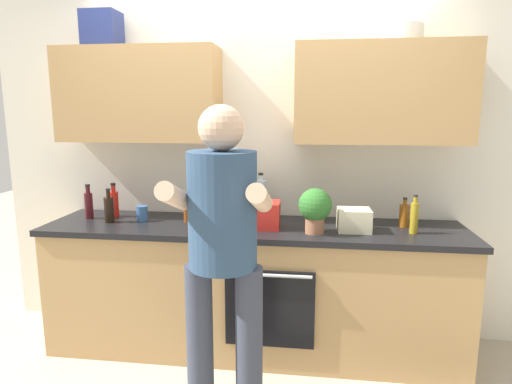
# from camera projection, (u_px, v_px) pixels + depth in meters

# --- Properties ---
(ground_plane) EXTENTS (12.00, 12.00, 0.00)m
(ground_plane) POSITION_uv_depth(u_px,v_px,m) (253.00, 347.00, 3.11)
(ground_plane) COLOR #B2A893
(back_wall_unit) EXTENTS (4.00, 0.38, 2.50)m
(back_wall_unit) POSITION_uv_depth(u_px,v_px,m) (257.00, 135.00, 3.10)
(back_wall_unit) COLOR silver
(back_wall_unit) RESTS_ON ground
(counter) EXTENTS (2.84, 0.67, 0.90)m
(counter) POSITION_uv_depth(u_px,v_px,m) (253.00, 288.00, 3.02)
(counter) COLOR tan
(counter) RESTS_ON ground
(person_standing) EXTENTS (0.49, 0.45, 1.69)m
(person_standing) POSITION_uv_depth(u_px,v_px,m) (223.00, 246.00, 2.15)
(person_standing) COLOR #383D4C
(person_standing) RESTS_ON ground
(bottle_water) EXTENTS (0.07, 0.07, 0.33)m
(bottle_water) POSITION_uv_depth(u_px,v_px,m) (261.00, 199.00, 3.12)
(bottle_water) COLOR silver
(bottle_water) RESTS_ON counter
(bottle_soda) EXTENTS (0.08, 0.08, 0.24)m
(bottle_soda) POSITION_uv_depth(u_px,v_px,m) (216.00, 206.00, 3.13)
(bottle_soda) COLOR #198C33
(bottle_soda) RESTS_ON counter
(bottle_wine) EXTENTS (0.06, 0.06, 0.25)m
(bottle_wine) POSITION_uv_depth(u_px,v_px,m) (89.00, 204.00, 3.12)
(bottle_wine) COLOR #471419
(bottle_wine) RESTS_ON counter
(bottle_hotsauce) EXTENTS (0.06, 0.06, 0.25)m
(bottle_hotsauce) POSITION_uv_depth(u_px,v_px,m) (114.00, 203.00, 3.18)
(bottle_hotsauce) COLOR red
(bottle_hotsauce) RESTS_ON counter
(bottle_syrup) EXTENTS (0.07, 0.07, 0.20)m
(bottle_syrup) POSITION_uv_depth(u_px,v_px,m) (404.00, 215.00, 2.90)
(bottle_syrup) COLOR #8C4C14
(bottle_syrup) RESTS_ON counter
(bottle_oil) EXTENTS (0.05, 0.05, 0.25)m
(bottle_oil) POSITION_uv_depth(u_px,v_px,m) (414.00, 217.00, 2.73)
(bottle_oil) COLOR olive
(bottle_oil) RESTS_ON counter
(bottle_soy) EXTENTS (0.07, 0.07, 0.24)m
(bottle_soy) POSITION_uv_depth(u_px,v_px,m) (109.00, 209.00, 3.01)
(bottle_soy) COLOR black
(bottle_soy) RESTS_ON counter
(bottle_vinegar) EXTENTS (0.06, 0.06, 0.21)m
(bottle_vinegar) POSITION_uv_depth(u_px,v_px,m) (188.00, 211.00, 3.02)
(bottle_vinegar) COLOR brown
(bottle_vinegar) RESTS_ON counter
(cup_tea) EXTENTS (0.08, 0.08, 0.11)m
(cup_tea) POSITION_uv_depth(u_px,v_px,m) (142.00, 213.00, 3.06)
(cup_tea) COLOR #33598C
(cup_tea) RESTS_ON counter
(knife_block) EXTENTS (0.10, 0.14, 0.30)m
(knife_block) POSITION_uv_depth(u_px,v_px,m) (234.00, 204.00, 3.05)
(knife_block) COLOR brown
(knife_block) RESTS_ON counter
(potted_herb) EXTENTS (0.21, 0.21, 0.29)m
(potted_herb) POSITION_uv_depth(u_px,v_px,m) (315.00, 208.00, 2.73)
(potted_herb) COLOR #9E6647
(potted_herb) RESTS_ON counter
(grocery_bag_crisps) EXTENTS (0.22, 0.20, 0.18)m
(grocery_bag_crisps) POSITION_uv_depth(u_px,v_px,m) (263.00, 215.00, 2.87)
(grocery_bag_crisps) COLOR red
(grocery_bag_crisps) RESTS_ON counter
(grocery_bag_rice) EXTENTS (0.21, 0.18, 0.14)m
(grocery_bag_rice) POSITION_uv_depth(u_px,v_px,m) (354.00, 220.00, 2.80)
(grocery_bag_rice) COLOR beige
(grocery_bag_rice) RESTS_ON counter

